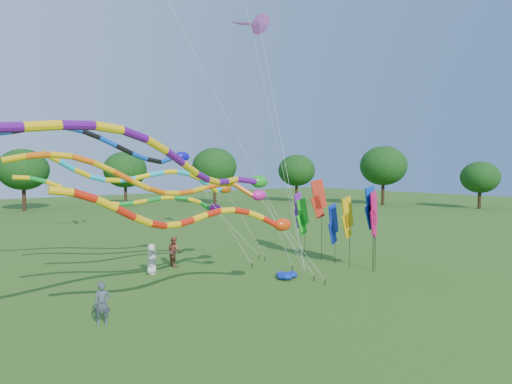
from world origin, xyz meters
TOP-DOWN VIEW (x-y plane):
  - ground at (0.00, 0.00)m, footprint 160.00×160.00m
  - tree_ring at (0.68, -1.61)m, footprint 118.63×118.75m
  - tube_kite_red at (-4.46, 1.96)m, footprint 12.71×1.56m
  - tube_kite_orange at (-5.02, 3.82)m, footprint 13.55×1.32m
  - tube_kite_purple at (-5.44, 2.24)m, footprint 16.03×5.71m
  - tube_kite_blue at (-6.50, 9.57)m, footprint 14.25×4.81m
  - tube_kite_cyan at (-3.69, 7.16)m, footprint 12.88×1.81m
  - tube_kite_green at (-3.52, 10.54)m, footprint 13.11×3.20m
  - delta_kite_high_c at (4.06, 9.95)m, footprint 3.09×6.86m
  - banner_pole_magenta_b at (6.00, 2.20)m, footprint 1.11×0.50m
  - banner_pole_blue_b at (6.16, 2.50)m, footprint 1.16×0.10m
  - banner_pole_green at (5.98, 7.79)m, footprint 1.16×0.12m
  - banner_pole_magenta_a at (6.33, 2.33)m, footprint 1.09×0.56m
  - banner_pole_orange at (5.85, 3.91)m, footprint 1.16×0.18m
  - banner_pole_blue_a at (5.88, 5.02)m, footprint 1.15×0.32m
  - banner_pole_violet at (6.58, 8.81)m, footprint 1.13×0.42m
  - banner_pole_red at (5.83, 6.21)m, footprint 1.13×0.43m
  - blue_nylon_heap at (1.35, 4.30)m, footprint 1.13×1.14m
  - person_a at (-3.80, 9.67)m, footprint 0.95×0.97m
  - person_b at (-8.54, 3.63)m, footprint 0.69×0.57m
  - person_c at (-1.93, 10.65)m, footprint 0.71×0.89m

SIDE VIEW (x-z plane):
  - ground at x=0.00m, z-range 0.00..0.00m
  - blue_nylon_heap at x=1.35m, z-range -0.03..0.41m
  - person_b at x=-8.54m, z-range 0.00..1.61m
  - person_a at x=-3.80m, z-range 0.00..1.68m
  - person_c at x=-1.93m, z-range 0.00..1.79m
  - banner_pole_blue_a at x=5.88m, z-range 0.62..4.36m
  - banner_pole_green at x=5.98m, z-range 0.72..4.66m
  - banner_pole_violet at x=6.58m, z-range 0.86..5.11m
  - banner_pole_orange at x=5.85m, z-range 0.87..5.13m
  - banner_pole_magenta_a at x=6.33m, z-range 0.97..5.44m
  - banner_pole_magenta_b at x=6.00m, z-range 1.06..5.72m
  - banner_pole_blue_b at x=6.16m, z-range 1.19..6.11m
  - tube_kite_red at x=-4.46m, z-range 0.97..6.84m
  - banner_pole_red at x=5.83m, z-range 1.34..6.55m
  - tube_kite_green at x=-3.52m, z-range 1.02..7.12m
  - tube_kite_orange at x=-5.02m, z-range 1.71..8.72m
  - tube_kite_cyan at x=-3.69m, z-range 1.73..8.77m
  - tree_ring at x=0.68m, z-range 0.76..10.38m
  - tube_kite_purple at x=-5.44m, z-range 2.03..9.93m
  - tube_kite_blue at x=-6.50m, z-range 2.79..11.36m
  - delta_kite_high_c at x=4.06m, z-range 7.11..23.56m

